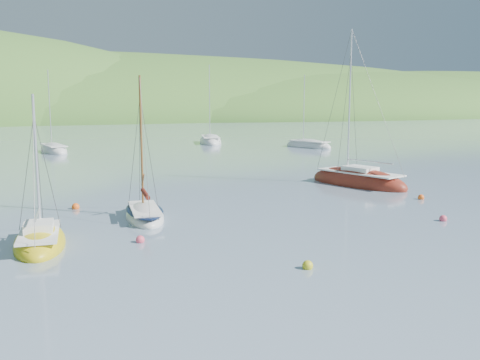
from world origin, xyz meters
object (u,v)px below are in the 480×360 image
object	(u,v)px
sloop_red	(358,182)
sailboat_yellow	(40,242)
distant_sloop_a	(54,151)
distant_sloop_d	(308,146)
distant_sloop_b	(210,142)
daysailer_white	(145,215)

from	to	relation	value
sloop_red	sailboat_yellow	size ratio (longest dim) A/B	1.71
sloop_red	distant_sloop_a	size ratio (longest dim) A/B	1.17
sloop_red	distant_sloop_d	size ratio (longest dim) A/B	1.21
distant_sloop_b	distant_sloop_d	xyz separation A→B (m)	(10.26, -11.12, -0.02)
distant_sloop_b	distant_sloop_d	distance (m)	15.13
sailboat_yellow	distant_sloop_d	distance (m)	51.64
distant_sloop_b	sloop_red	bearing A→B (deg)	-78.58
daysailer_white	distant_sloop_d	world-z (taller)	distant_sloop_d
sailboat_yellow	distant_sloop_d	size ratio (longest dim) A/B	0.70
daysailer_white	sloop_red	distance (m)	18.24
distant_sloop_a	distant_sloop_d	world-z (taller)	distant_sloop_a
daysailer_white	distant_sloop_a	bearing A→B (deg)	99.61
daysailer_white	sailboat_yellow	distance (m)	6.65
sailboat_yellow	distant_sloop_b	bearing A→B (deg)	68.39
sloop_red	distant_sloop_b	distance (m)	40.45
sailboat_yellow	distant_sloop_a	world-z (taller)	distant_sloop_a
distant_sloop_a	distant_sloop_d	size ratio (longest dim) A/B	1.04
sloop_red	distant_sloop_b	xyz separation A→B (m)	(1.02, 40.44, -0.03)
daysailer_white	distant_sloop_b	xyz separation A→B (m)	(18.37, 46.10, 0.00)
daysailer_white	sailboat_yellow	world-z (taller)	daysailer_white
distant_sloop_b	distant_sloop_d	bearing A→B (deg)	-34.42
daysailer_white	sailboat_yellow	xyz separation A→B (m)	(-5.42, -3.84, -0.02)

